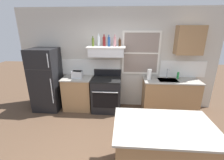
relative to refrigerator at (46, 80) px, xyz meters
The scene contains 18 objects.
back_wall 2.03m from the refrigerator, 11.29° to the left, with size 5.40×0.11×2.70m.
refrigerator is the anchor object (origin of this frame).
counter_left_of_stove 0.94m from the refrigerator, ahead, with size 0.79×0.63×0.91m.
toaster 0.88m from the refrigerator, ahead, with size 0.30×0.20×0.19m.
stove_range 1.69m from the refrigerator, ahead, with size 0.76×0.69×1.09m.
range_hood_shelf 1.83m from the refrigerator, ahead, with size 0.96×0.52×0.24m.
bottle_olive_oil_square 1.66m from the refrigerator, ahead, with size 0.06×0.06×0.25m.
bottle_clear_tall 1.78m from the refrigerator, ahead, with size 0.06×0.06×0.31m.
bottle_red_label_wine 1.89m from the refrigerator, ahead, with size 0.07×0.07×0.29m.
bottle_blue_liqueur 2.00m from the refrigerator, ahead, with size 0.07×0.07×0.29m.
bottle_rose_pink 2.13m from the refrigerator, ahead, with size 0.07×0.07×0.29m.
bottle_brown_stout 2.22m from the refrigerator, ahead, with size 0.06×0.06×0.21m.
counter_right_with_sink 3.37m from the refrigerator, ahead, with size 1.43×0.63×0.91m.
sink_faucet 3.26m from the refrigerator, ahead, with size 0.03×0.17×0.28m.
paper_towel_roll 2.77m from the refrigerator, ahead, with size 0.11×0.11×0.27m, color white.
dish_soap_bottle 3.54m from the refrigerator, ahead, with size 0.06×0.06×0.18m, color #268C3F.
kitchen_island 3.36m from the refrigerator, 36.39° to the right, with size 1.40×0.90×0.91m.
upper_cabinet_right 3.85m from the refrigerator, ahead, with size 0.64×0.32×0.70m.
Camera 1 is at (0.20, -2.02, 2.19)m, focal length 24.83 mm.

